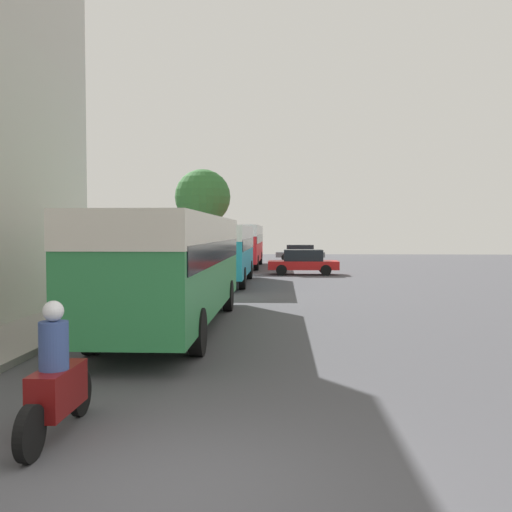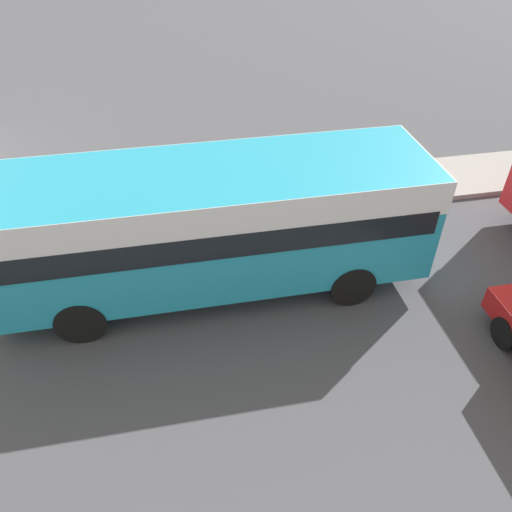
# 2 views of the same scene
# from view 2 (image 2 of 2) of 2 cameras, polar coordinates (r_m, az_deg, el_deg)

# --- Properties ---
(bus_following) EXTENTS (2.62, 9.06, 2.87)m
(bus_following) POSITION_cam_2_polar(r_m,az_deg,el_deg) (10.30, -5.16, 4.76)
(bus_following) COLOR teal
(bus_following) RESTS_ON ground_plane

